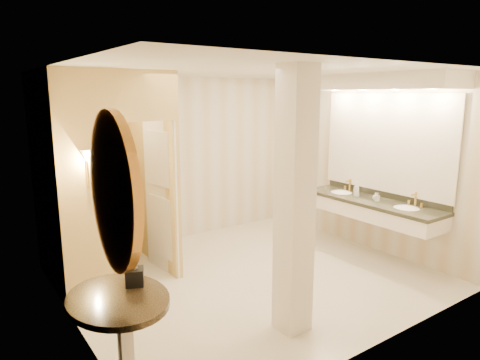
% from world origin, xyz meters
% --- Properties ---
extents(floor, '(4.50, 4.50, 0.00)m').
position_xyz_m(floor, '(0.00, 0.00, 0.00)').
color(floor, beige).
rests_on(floor, ground).
extents(ceiling, '(4.50, 4.50, 0.00)m').
position_xyz_m(ceiling, '(0.00, 0.00, 2.70)').
color(ceiling, silver).
rests_on(ceiling, wall_back).
extents(wall_back, '(4.50, 0.02, 2.70)m').
position_xyz_m(wall_back, '(0.00, 2.00, 1.35)').
color(wall_back, beige).
rests_on(wall_back, floor).
extents(wall_front, '(4.50, 0.02, 2.70)m').
position_xyz_m(wall_front, '(0.00, -2.00, 1.35)').
color(wall_front, beige).
rests_on(wall_front, floor).
extents(wall_left, '(0.02, 4.00, 2.70)m').
position_xyz_m(wall_left, '(-2.25, 0.00, 1.35)').
color(wall_left, beige).
rests_on(wall_left, floor).
extents(wall_right, '(0.02, 4.00, 2.70)m').
position_xyz_m(wall_right, '(2.25, 0.00, 1.35)').
color(wall_right, beige).
rests_on(wall_right, floor).
extents(toilet_closet, '(1.50, 1.55, 2.70)m').
position_xyz_m(toilet_closet, '(-1.11, 0.97, 1.39)').
color(toilet_closet, '#D3C16E').
rests_on(toilet_closet, floor).
extents(wall_sconce, '(0.14, 0.14, 0.42)m').
position_xyz_m(wall_sconce, '(-1.93, 0.43, 1.73)').
color(wall_sconce, gold).
rests_on(wall_sconce, toilet_closet).
extents(vanity, '(0.75, 2.37, 2.09)m').
position_xyz_m(vanity, '(1.98, -0.40, 1.63)').
color(vanity, white).
rests_on(vanity, floor).
extents(console_shelf, '(0.95, 0.95, 1.92)m').
position_xyz_m(console_shelf, '(-2.21, -1.28, 1.34)').
color(console_shelf, black).
rests_on(console_shelf, floor).
extents(pillar, '(0.30, 0.30, 2.70)m').
position_xyz_m(pillar, '(-0.41, -1.28, 1.35)').
color(pillar, white).
rests_on(pillar, floor).
extents(tissue_box, '(0.19, 0.19, 0.14)m').
position_xyz_m(tissue_box, '(-2.04, -1.16, 0.95)').
color(tissue_box, black).
rests_on(tissue_box, console_shelf).
extents(toilet, '(0.59, 0.86, 0.81)m').
position_xyz_m(toilet, '(-1.39, 1.26, 0.40)').
color(toilet, white).
rests_on(toilet, floor).
extents(soap_bottle_a, '(0.06, 0.07, 0.12)m').
position_xyz_m(soap_bottle_a, '(1.94, -0.51, 0.94)').
color(soap_bottle_a, beige).
rests_on(soap_bottle_a, vanity).
extents(soap_bottle_b, '(0.09, 0.09, 0.11)m').
position_xyz_m(soap_bottle_b, '(1.97, -0.46, 0.93)').
color(soap_bottle_b, silver).
rests_on(soap_bottle_b, vanity).
extents(soap_bottle_c, '(0.11, 0.11, 0.22)m').
position_xyz_m(soap_bottle_c, '(1.91, -0.14, 0.99)').
color(soap_bottle_c, '#C6B28C').
rests_on(soap_bottle_c, vanity).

